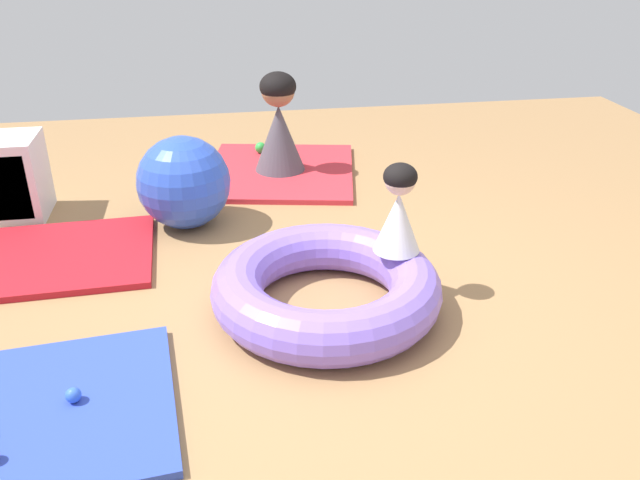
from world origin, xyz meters
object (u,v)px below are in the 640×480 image
(inflatable_cushion, at_px, (326,287))
(adult_seated, at_px, (279,123))
(play_ball_blue, at_px, (73,395))
(storage_cube, at_px, (8,179))
(play_ball_green, at_px, (261,148))
(exercise_ball_large, at_px, (184,182))
(child_in_white, at_px, (398,209))

(inflatable_cushion, relative_size, adult_seated, 1.55)
(play_ball_blue, height_order, storage_cube, storage_cube)
(adult_seated, relative_size, play_ball_green, 8.30)
(adult_seated, relative_size, play_ball_blue, 11.68)
(adult_seated, bearing_deg, storage_cube, 120.86)
(exercise_ball_large, distance_m, storage_cube, 1.21)
(child_in_white, height_order, play_ball_green, child_in_white)
(adult_seated, relative_size, storage_cube, 1.38)
(inflatable_cushion, relative_size, play_ball_green, 12.83)
(inflatable_cushion, xyz_separation_m, play_ball_green, (-0.14, 2.47, -0.05))
(child_in_white, relative_size, play_ball_green, 5.19)
(exercise_ball_large, bearing_deg, play_ball_blue, -103.88)
(play_ball_blue, height_order, exercise_ball_large, exercise_ball_large)
(inflatable_cushion, distance_m, play_ball_blue, 1.32)
(adult_seated, height_order, play_ball_green, adult_seated)
(play_ball_green, distance_m, play_ball_blue, 3.23)
(exercise_ball_large, bearing_deg, play_ball_green, 64.87)
(play_ball_blue, xyz_separation_m, storage_cube, (-0.73, 2.11, 0.21))
(inflatable_cushion, relative_size, storage_cube, 2.14)
(play_ball_green, xyz_separation_m, play_ball_blue, (-1.04, -3.06, -0.01))
(play_ball_blue, distance_m, exercise_ball_large, 1.85)
(storage_cube, bearing_deg, adult_seated, 15.77)
(exercise_ball_large, bearing_deg, inflatable_cushion, -58.26)
(adult_seated, distance_m, play_ball_blue, 2.91)
(storage_cube, bearing_deg, play_ball_green, 28.39)
(child_in_white, bearing_deg, inflatable_cushion, -144.51)
(child_in_white, bearing_deg, adult_seated, 122.93)
(inflatable_cushion, distance_m, child_in_white, 0.55)
(adult_seated, xyz_separation_m, play_ball_green, (-0.12, 0.42, -0.33))
(play_ball_blue, bearing_deg, storage_cube, 109.06)
(inflatable_cushion, xyz_separation_m, child_in_white, (0.40, 0.10, 0.37))
(play_ball_green, relative_size, exercise_ball_large, 0.15)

